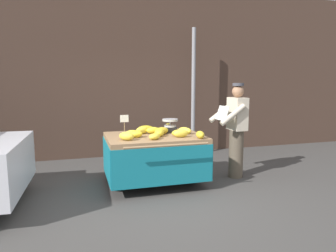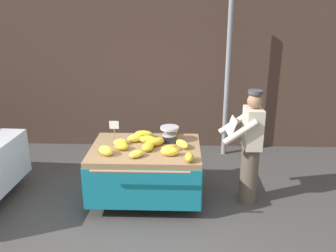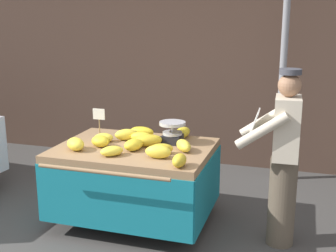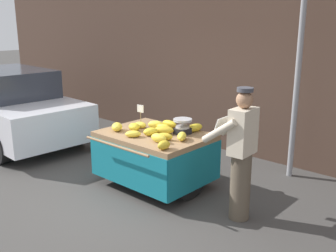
# 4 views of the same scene
# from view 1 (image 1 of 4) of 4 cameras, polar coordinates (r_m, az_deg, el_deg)

# --- Properties ---
(ground_plane) EXTENTS (60.00, 60.00, 0.00)m
(ground_plane) POSITION_cam_1_polar(r_m,az_deg,el_deg) (4.75, -2.31, -13.56)
(ground_plane) COLOR #423F3D
(back_wall) EXTENTS (16.00, 0.24, 3.88)m
(back_wall) POSITION_cam_1_polar(r_m,az_deg,el_deg) (7.45, -8.26, 9.57)
(back_wall) COLOR #473328
(back_wall) RESTS_ON ground
(street_pole) EXTENTS (0.09, 0.09, 2.93)m
(street_pole) POSITION_cam_1_polar(r_m,az_deg,el_deg) (7.33, 4.60, 5.96)
(street_pole) COLOR gray
(street_pole) RESTS_ON ground
(banana_cart) EXTENTS (1.61, 1.39, 0.85)m
(banana_cart) POSITION_cam_1_polar(r_m,az_deg,el_deg) (5.32, -2.44, -4.04)
(banana_cart) COLOR #93704C
(banana_cart) RESTS_ON ground
(weighing_scale) EXTENTS (0.28, 0.28, 0.24)m
(weighing_scale) POSITION_cam_1_polar(r_m,az_deg,el_deg) (5.58, 0.38, 0.09)
(weighing_scale) COLOR black
(weighing_scale) RESTS_ON banana_cart
(price_sign) EXTENTS (0.14, 0.01, 0.34)m
(price_sign) POSITION_cam_1_polar(r_m,az_deg,el_deg) (5.32, -7.90, 1.00)
(price_sign) COLOR #997A51
(price_sign) RESTS_ON banana_cart
(banana_bunch_0) EXTENTS (0.33, 0.29, 0.12)m
(banana_bunch_0) POSITION_cam_1_polar(r_m,az_deg,el_deg) (5.36, -1.17, -0.87)
(banana_bunch_0) COLOR gold
(banana_bunch_0) RESTS_ON banana_cart
(banana_bunch_1) EXTENTS (0.25, 0.14, 0.11)m
(banana_bunch_1) POSITION_cam_1_polar(r_m,az_deg,el_deg) (5.44, -2.70, -0.79)
(banana_bunch_1) COLOR yellow
(banana_bunch_1) RESTS_ON banana_cart
(banana_bunch_2) EXTENTS (0.25, 0.29, 0.11)m
(banana_bunch_2) POSITION_cam_1_polar(r_m,az_deg,el_deg) (5.42, 3.05, -0.82)
(banana_bunch_2) COLOR yellow
(banana_bunch_2) RESTS_ON banana_cart
(banana_bunch_3) EXTENTS (0.26, 0.19, 0.11)m
(banana_bunch_3) POSITION_cam_1_polar(r_m,az_deg,el_deg) (5.22, 1.72, -1.23)
(banana_bunch_3) COLOR gold
(banana_bunch_3) RESTS_ON banana_cart
(banana_bunch_4) EXTENTS (0.12, 0.21, 0.12)m
(banana_bunch_4) POSITION_cam_1_polar(r_m,az_deg,el_deg) (5.01, 5.85, -1.58)
(banana_bunch_4) COLOR gold
(banana_bunch_4) RESTS_ON banana_cart
(banana_bunch_5) EXTENTS (0.23, 0.18, 0.10)m
(banana_bunch_5) POSITION_cam_1_polar(r_m,az_deg,el_deg) (5.26, -6.60, -1.25)
(banana_bunch_5) COLOR yellow
(banana_bunch_5) RESTS_ON banana_cart
(banana_bunch_6) EXTENTS (0.18, 0.31, 0.12)m
(banana_bunch_6) POSITION_cam_1_polar(r_m,az_deg,el_deg) (5.83, 0.11, -0.14)
(banana_bunch_6) COLOR yellow
(banana_bunch_6) RESTS_ON banana_cart
(banana_bunch_7) EXTENTS (0.26, 0.27, 0.10)m
(banana_bunch_7) POSITION_cam_1_polar(r_m,az_deg,el_deg) (4.91, -2.47, -1.90)
(banana_bunch_7) COLOR yellow
(banana_bunch_7) RESTS_ON banana_cart
(banana_bunch_8) EXTENTS (0.26, 0.15, 0.13)m
(banana_bunch_8) POSITION_cam_1_polar(r_m,az_deg,el_deg) (5.09, 2.33, -1.35)
(banana_bunch_8) COLOR yellow
(banana_bunch_8) RESTS_ON banana_cart
(banana_bunch_9) EXTENTS (0.29, 0.29, 0.13)m
(banana_bunch_9) POSITION_cam_1_polar(r_m,az_deg,el_deg) (4.88, -7.52, -1.83)
(banana_bunch_9) COLOR yellow
(banana_bunch_9) RESTS_ON banana_cart
(banana_bunch_10) EXTENTS (0.22, 0.27, 0.12)m
(banana_bunch_10) POSITION_cam_1_polar(r_m,az_deg,el_deg) (5.16, -1.61, -1.27)
(banana_bunch_10) COLOR yellow
(banana_bunch_10) RESTS_ON banana_cart
(banana_bunch_11) EXTENTS (0.29, 0.13, 0.11)m
(banana_bunch_11) POSITION_cam_1_polar(r_m,az_deg,el_deg) (5.64, -4.06, -0.47)
(banana_bunch_11) COLOR gold
(banana_bunch_11) RESTS_ON banana_cart
(banana_bunch_12) EXTENTS (0.28, 0.24, 0.12)m
(banana_bunch_12) POSITION_cam_1_polar(r_m,az_deg,el_deg) (5.43, -4.72, -0.77)
(banana_bunch_12) COLOR yellow
(banana_bunch_12) RESTS_ON banana_cart
(banana_bunch_13) EXTENTS (0.26, 0.25, 0.12)m
(banana_bunch_13) POSITION_cam_1_polar(r_m,az_deg,el_deg) (5.10, -5.80, -1.43)
(banana_bunch_13) COLOR yellow
(banana_bunch_13) RESTS_ON banana_cart
(vendor_person) EXTENTS (0.59, 0.53, 1.71)m
(vendor_person) POSITION_cam_1_polar(r_m,az_deg,el_deg) (5.81, 12.19, -0.72)
(vendor_person) COLOR brown
(vendor_person) RESTS_ON ground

